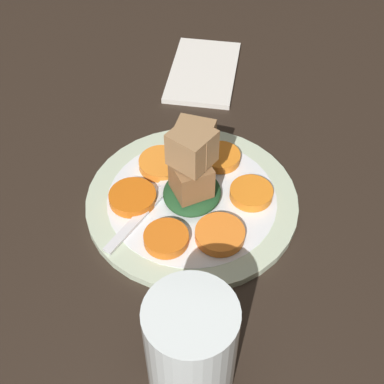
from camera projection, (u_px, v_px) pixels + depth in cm
name	position (u px, v px, depth cm)	size (l,w,h in cm)	color
table_slab	(192.00, 209.00, 66.89)	(120.00, 120.00, 2.00)	black
plate	(192.00, 201.00, 65.77)	(26.00, 26.00, 1.05)	beige
carrot_slice_0	(161.00, 163.00, 68.50)	(5.80, 5.80, 1.16)	orange
carrot_slice_1	(133.00, 197.00, 64.57)	(5.76, 5.76, 1.16)	#D45E12
carrot_slice_2	(166.00, 238.00, 60.40)	(5.16, 5.16, 1.16)	orange
carrot_slice_3	(220.00, 234.00, 60.78)	(5.73, 5.73, 1.16)	orange
carrot_slice_4	(251.00, 193.00, 65.05)	(5.28, 5.28, 1.16)	orange
carrot_slice_5	(221.00, 157.00, 69.27)	(5.12, 5.12, 1.16)	orange
center_pile	(191.00, 168.00, 61.84)	(7.80, 7.02, 10.49)	#1E4723
fork	(154.00, 201.00, 64.73)	(16.52, 8.54, 0.40)	silver
water_glass	(191.00, 348.00, 46.67)	(8.06, 8.06, 12.33)	silver
napkin	(203.00, 71.00, 84.20)	(16.88, 10.13, 0.80)	silver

